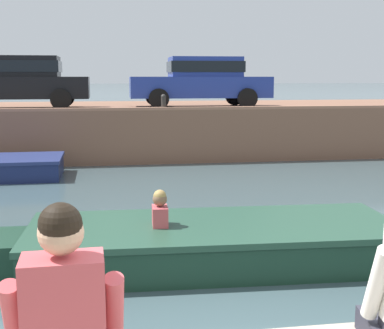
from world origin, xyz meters
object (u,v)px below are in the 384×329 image
Objects in this scene: motorboat_passing at (197,244)px; car_left_inner_black at (20,80)px; mooring_bollard_mid at (164,101)px; person_seated_left at (65,328)px; car_centre_blue at (201,80)px.

motorboat_passing is 1.46× the size of car_left_inner_black.
mooring_bollard_mid is 0.46× the size of person_seated_left.
car_left_inner_black is at bearing 162.93° from mooring_bollard_mid.
mooring_bollard_mid reaches higher than person_seated_left.
mooring_bollard_mid is (-1.32, -1.27, -0.61)m from car_centre_blue.
motorboat_passing is 10.73m from car_left_inner_black.
mooring_bollard_mid is (0.47, 8.58, 1.52)m from motorboat_passing.
car_left_inner_black is at bearing 179.98° from car_centre_blue.
car_centre_blue is 9.76× the size of mooring_bollard_mid.
car_centre_blue is at bearing 77.62° from person_seated_left.
mooring_bollard_mid is at bearing 82.05° from person_seated_left.
motorboat_passing is 10.23m from car_centre_blue.
car_left_inner_black is at bearing 99.21° from person_seated_left.
motorboat_passing is at bearing -93.11° from mooring_bollard_mid.
mooring_bollard_mid is at bearing -136.11° from car_centre_blue.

